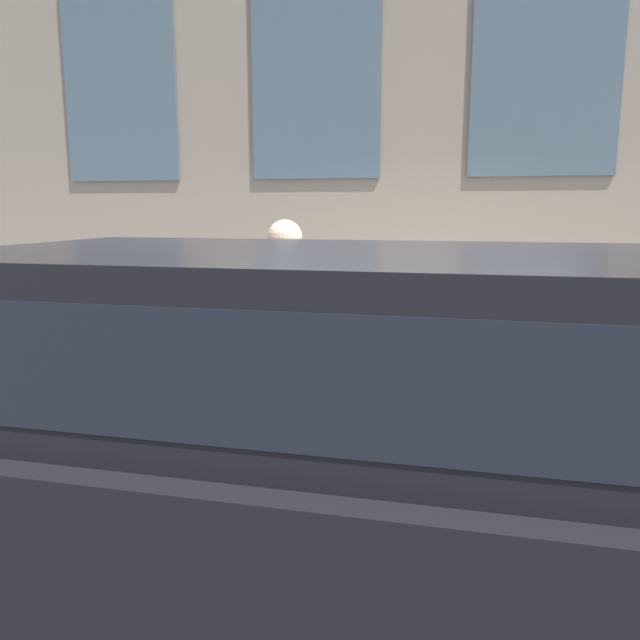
{
  "coord_description": "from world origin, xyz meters",
  "views": [
    {
      "loc": [
        -3.89,
        -0.53,
        1.91
      ],
      "look_at": [
        0.57,
        0.56,
        1.09
      ],
      "focal_mm": 35.0,
      "sensor_mm": 36.0,
      "label": 1
    }
  ],
  "objects": [
    {
      "name": "ground_plane",
      "position": [
        0.0,
        0.0,
        0.0
      ],
      "size": [
        80.0,
        80.0,
        0.0
      ],
      "primitive_type": "plane",
      "color": "#2D2D30"
    },
    {
      "name": "parked_truck_charcoal_near",
      "position": [
        -1.34,
        0.04,
        1.0
      ],
      "size": [
        1.96,
        5.32,
        1.74
      ],
      "color": "black",
      "rests_on": "ground_plane"
    },
    {
      "name": "fire_hydrant",
      "position": [
        0.44,
        0.26,
        0.59
      ],
      "size": [
        0.3,
        0.42,
        0.81
      ],
      "color": "gold",
      "rests_on": "sidewalk"
    },
    {
      "name": "building_facade",
      "position": [
        2.84,
        0.0,
        3.59
      ],
      "size": [
        0.33,
        40.0,
        7.19
      ],
      "color": "gray",
      "rests_on": "ground_plane"
    },
    {
      "name": "sidewalk",
      "position": [
        1.34,
        0.0,
        0.09
      ],
      "size": [
        2.69,
        60.0,
        0.18
      ],
      "color": "#9E9B93",
      "rests_on": "ground_plane"
    },
    {
      "name": "person",
      "position": [
        0.7,
        0.87,
        1.17
      ],
      "size": [
        0.4,
        0.26,
        1.66
      ],
      "rotation": [
        0.0,
        0.0,
        3.0
      ],
      "color": "navy",
      "rests_on": "sidewalk"
    }
  ]
}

